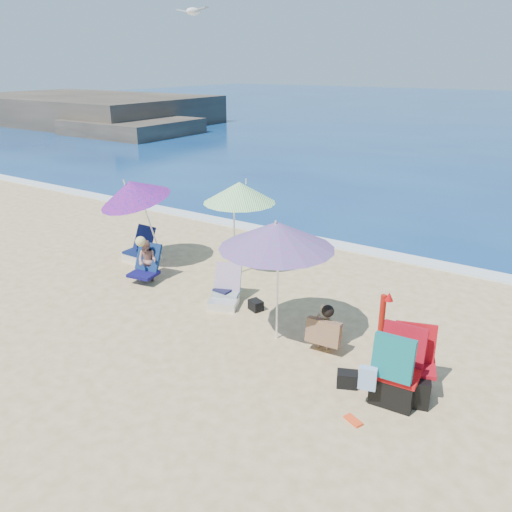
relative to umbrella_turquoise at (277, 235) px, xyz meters
The scene contains 18 objects.
ground 1.88m from the umbrella_turquoise, 137.63° to the right, with size 120.00×120.00×0.00m.
foam 5.02m from the umbrella_turquoise, 95.55° to the left, with size 120.00×0.50×0.04m.
headland 33.83m from the umbrella_turquoise, 145.15° to the left, with size 20.50×11.50×2.60m.
umbrella_turquoise is the anchor object (origin of this frame).
umbrella_striped 2.94m from the umbrella_turquoise, 135.99° to the left, with size 1.96×1.96×1.97m.
umbrella_blue 4.30m from the umbrella_turquoise, 165.41° to the left, with size 2.02×2.05×2.06m.
furled_umbrella 2.00m from the umbrella_turquoise, 12.71° to the left, with size 0.24×0.23×1.16m.
chair_navy 4.92m from the umbrella_turquoise, 162.77° to the left, with size 0.53×0.65×0.72m.
chair_rainbow 2.24m from the umbrella_turquoise, 157.20° to the left, with size 0.74×0.88×0.70m.
camp_chair_left 2.72m from the umbrella_turquoise, ahead, with size 0.68×0.78×0.95m.
camp_chair_right 2.58m from the umbrella_turquoise, 13.48° to the right, with size 0.68×0.78×1.05m.
person_center 1.61m from the umbrella_turquoise, 10.36° to the left, with size 0.55×0.49×0.79m.
person_left 3.72m from the umbrella_turquoise, behind, with size 0.65×0.71×0.96m.
bag_navy_a 2.37m from the umbrella_turquoise, 156.63° to the left, with size 0.33×0.24×0.24m.
bag_black_a 2.01m from the umbrella_turquoise, 139.97° to the left, with size 0.31×0.27×0.19m.
bag_black_b 2.29m from the umbrella_turquoise, 19.72° to the right, with size 0.34×0.29×0.22m.
orange_item 2.82m from the umbrella_turquoise, 32.46° to the right, with size 0.27×0.20×0.03m.
seagull 4.36m from the umbrella_turquoise, 151.86° to the left, with size 0.75×0.35×0.13m.
Camera 1 is at (4.13, -5.75, 4.19)m, focal length 35.64 mm.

